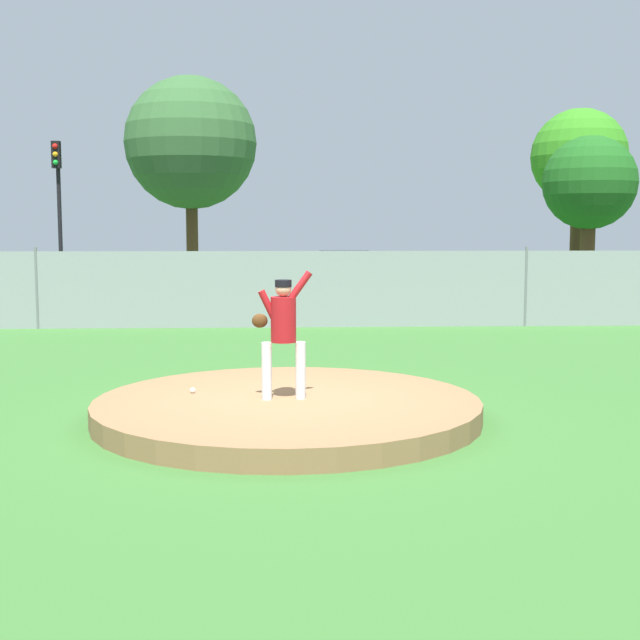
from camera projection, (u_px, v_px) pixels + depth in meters
name	position (u px, v px, depth m)	size (l,w,h in m)	color
ground_plane	(285.00, 351.00, 16.73)	(80.00, 80.00, 0.00)	#386B2D
asphalt_strip	(284.00, 310.00, 25.17)	(44.00, 7.00, 0.01)	#2B2B2D
pitchers_mound	(287.00, 409.00, 10.76)	(4.93, 4.93, 0.27)	olive
pitcher_youth	(283.00, 326.00, 10.62)	(0.77, 0.32, 1.64)	silver
baseball	(193.00, 390.00, 11.11)	(0.07, 0.07, 0.07)	white
chainlink_fence	(284.00, 289.00, 20.60)	(29.99, 0.07, 1.97)	gray
parked_car_silver	(62.00, 285.00, 24.76)	(2.13, 4.14, 1.57)	#B7BABF
parked_car_teal	(345.00, 281.00, 25.65)	(1.92, 4.84, 1.73)	#146066
parked_car_slate	(579.00, 283.00, 25.29)	(2.04, 4.76, 1.65)	slate
traffic_cone_orange	(227.00, 301.00, 25.15)	(0.40, 0.40, 0.55)	orange
traffic_light_near	(58.00, 193.00, 28.53)	(0.28, 0.46, 5.34)	black
tree_broad_left	(191.00, 144.00, 31.91)	(5.00, 5.00, 8.14)	#4C331E
tree_slender_far	(590.00, 184.00, 32.43)	(3.60, 3.60, 5.97)	#4C331E
tree_broad_right	(579.00, 158.00, 34.98)	(3.97, 3.97, 7.36)	#4C331E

